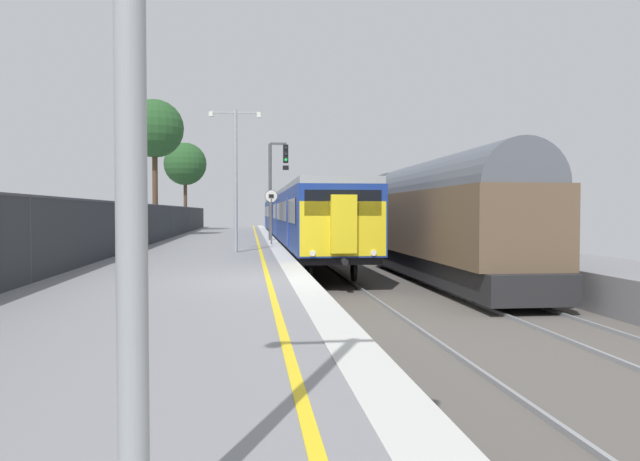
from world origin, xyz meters
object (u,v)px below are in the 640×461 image
at_px(commuter_train_at_platform, 295,216).
at_px(background_tree_left, 185,165).
at_px(signal_gantry, 275,180).
at_px(freight_train_adjacent_track, 347,214).
at_px(background_tree_centre, 154,130).
at_px(platform_lamp_mid, 236,168).
at_px(speed_limit_sign, 271,210).

xyz_separation_m(commuter_train_at_platform, background_tree_left, (-8.21, 13.47, 4.16)).
bearing_deg(signal_gantry, background_tree_left, 109.68).
height_order(freight_train_adjacent_track, background_tree_centre, background_tree_centre).
bearing_deg(commuter_train_at_platform, background_tree_centre, 173.92).
height_order(platform_lamp_mid, background_tree_left, background_tree_left).
bearing_deg(speed_limit_sign, background_tree_centre, 122.76).
bearing_deg(commuter_train_at_platform, signal_gantry, -105.52).
bearing_deg(platform_lamp_mid, speed_limit_sign, 74.02).
relative_size(freight_train_adjacent_track, background_tree_centre, 6.65).
relative_size(freight_train_adjacent_track, speed_limit_sign, 22.30).
xyz_separation_m(freight_train_adjacent_track, speed_limit_sign, (-5.85, -13.83, 0.26)).
bearing_deg(background_tree_left, platform_lamp_mid, -80.46).
height_order(signal_gantry, background_tree_left, background_tree_left).
relative_size(signal_gantry, platform_lamp_mid, 0.98).
bearing_deg(background_tree_left, speed_limit_sign, -74.75).
distance_m(platform_lamp_mid, background_tree_centre, 17.44).
bearing_deg(speed_limit_sign, platform_lamp_mid, -105.98).
distance_m(platform_lamp_mid, background_tree_left, 29.21).
relative_size(commuter_train_at_platform, background_tree_centre, 4.72).
relative_size(signal_gantry, background_tree_left, 0.72).
relative_size(speed_limit_sign, background_tree_left, 0.35).
height_order(speed_limit_sign, platform_lamp_mid, platform_lamp_mid).
height_order(speed_limit_sign, background_tree_centre, background_tree_centre).
height_order(commuter_train_at_platform, platform_lamp_mid, platform_lamp_mid).
height_order(commuter_train_at_platform, signal_gantry, signal_gantry).
distance_m(commuter_train_at_platform, speed_limit_sign, 10.07).
distance_m(signal_gantry, platform_lamp_mid, 10.10).
bearing_deg(background_tree_centre, signal_gantry, -40.60).
bearing_deg(platform_lamp_mid, commuter_train_at_platform, 77.50).
relative_size(commuter_train_at_platform, background_tree_left, 5.55).
height_order(freight_train_adjacent_track, background_tree_left, background_tree_left).
distance_m(commuter_train_at_platform, freight_train_adjacent_track, 5.62).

